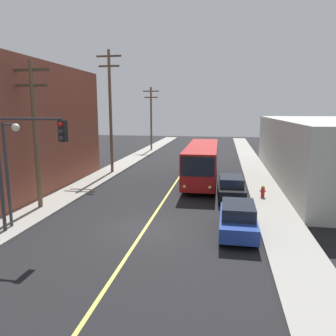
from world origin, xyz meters
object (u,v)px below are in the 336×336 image
street_lamp_left (10,160)px  city_bus (202,161)px  utility_pole_far (151,116)px  parked_car_black (231,187)px  traffic_signal_left_corner (26,151)px  parked_car_blue (238,219)px  utility_pole_mid (110,107)px  fire_hydrant (263,191)px  utility_pole_near (35,128)px

street_lamp_left → city_bus: bearing=56.0°
street_lamp_left → utility_pole_far: bearing=90.1°
parked_car_black → traffic_signal_left_corner: bearing=-139.3°
parked_car_blue → traffic_signal_left_corner: size_ratio=0.74×
utility_pole_mid → fire_hydrant: size_ratio=13.85×
utility_pole_near → traffic_signal_left_corner: utility_pole_near is taller
utility_pole_mid → parked_car_black: bearing=-33.6°
utility_pole_mid → street_lamp_left: utility_pole_mid is taller
parked_car_black → utility_pole_mid: size_ratio=0.38×
utility_pole_mid → city_bus: bearing=-13.7°
parked_car_blue → utility_pole_near: 13.23m
street_lamp_left → fire_hydrant: street_lamp_left is taller
street_lamp_left → traffic_signal_left_corner: bearing=-25.8°
utility_pole_mid → street_lamp_left: (0.02, -15.58, -2.75)m
parked_car_blue → traffic_signal_left_corner: bearing=-169.5°
city_bus → traffic_signal_left_corner: (-7.61, -14.07, 2.49)m
utility_pole_mid → utility_pole_far: 18.21m
parked_car_blue → street_lamp_left: (-11.67, -1.21, 2.90)m
utility_pole_far → fire_hydrant: utility_pole_far is taller
parked_car_black → fire_hydrant: bearing=6.7°
parked_car_blue → utility_pole_near: size_ratio=0.49×
street_lamp_left → fire_hydrant: bearing=31.0°
parked_car_black → utility_pole_mid: utility_pole_mid is taller
city_bus → parked_car_black: size_ratio=2.73×
city_bus → parked_car_blue: bearing=-77.8°
city_bus → utility_pole_mid: 10.42m
parked_car_black → fire_hydrant: parked_car_black is taller
parked_car_blue → utility_pole_mid: utility_pole_mid is taller
utility_pole_near → utility_pole_far: utility_pole_far is taller
utility_pole_near → street_lamp_left: (0.62, -3.50, -1.42)m
city_bus → parked_car_black: bearing=-66.0°
utility_pole_near → fire_hydrant: size_ratio=10.78×
parked_car_black → traffic_signal_left_corner: (-10.03, -8.64, 3.46)m
utility_pole_mid → utility_pole_far: (-0.04, 18.17, -1.18)m
utility_pole_far → traffic_signal_left_corner: 34.48m
parked_car_blue → utility_pole_far: utility_pole_far is taller
parked_car_black → utility_pole_mid: (-11.47, 7.63, 5.65)m
parked_car_black → street_lamp_left: street_lamp_left is taller
city_bus → utility_pole_mid: size_ratio=1.05×
utility_pole_mid → parked_car_blue: bearing=-50.9°
city_bus → street_lamp_left: size_ratio=2.22×
utility_pole_far → street_lamp_left: (0.07, -33.75, -1.57)m
parked_car_black → utility_pole_far: bearing=114.0°
parked_car_blue → utility_pole_far: (-11.73, 32.55, 4.47)m
parked_car_blue → parked_car_black: 6.75m
street_lamp_left → fire_hydrant: (13.68, 8.21, -3.16)m
city_bus → utility_pole_near: bearing=-134.3°
utility_pole_far → fire_hydrant: size_ratio=11.13×
utility_pole_near → city_bus: bearing=45.7°
city_bus → utility_pole_mid: utility_pole_mid is taller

